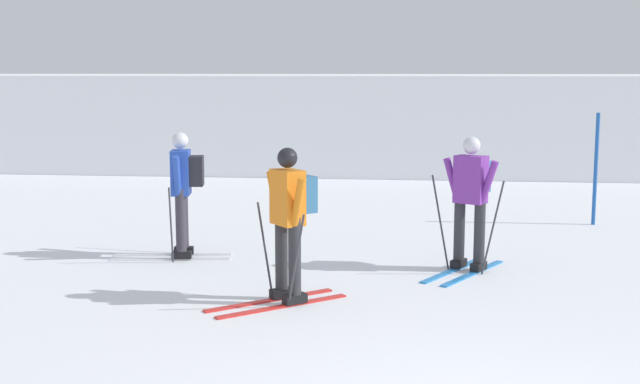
# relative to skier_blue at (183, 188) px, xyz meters

# --- Properties ---
(far_snow_ridge) EXTENTS (80.00, 8.90, 2.38)m
(far_snow_ridge) POSITION_rel_skier_blue_xyz_m (3.61, 12.83, 0.24)
(far_snow_ridge) COLOR white
(far_snow_ridge) RESTS_ON ground
(skier_blue) EXTENTS (1.64, 0.99, 1.71)m
(skier_blue) POSITION_rel_skier_blue_xyz_m (0.00, 0.00, 0.00)
(skier_blue) COLOR silver
(skier_blue) RESTS_ON ground
(skier_purple) EXTENTS (1.12, 1.57, 1.71)m
(skier_purple) POSITION_rel_skier_blue_xyz_m (3.81, -0.29, 0.00)
(skier_purple) COLOR #237AC6
(skier_purple) RESTS_ON ground
(skier_orange) EXTENTS (1.47, 1.30, 1.71)m
(skier_orange) POSITION_rel_skier_blue_xyz_m (1.74, -2.00, -0.00)
(skier_orange) COLOR red
(skier_orange) RESTS_ON ground
(trail_marker_pole) EXTENTS (0.06, 0.06, 1.84)m
(trail_marker_pole) POSITION_rel_skier_blue_xyz_m (6.07, 3.11, -0.03)
(trail_marker_pole) COLOR #1E56AD
(trail_marker_pole) RESTS_ON ground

